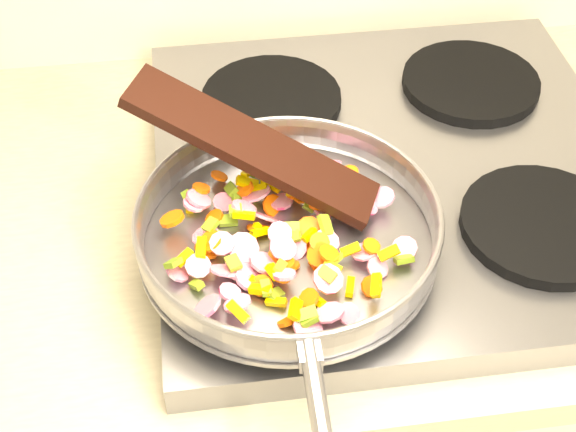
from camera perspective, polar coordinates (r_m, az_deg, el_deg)
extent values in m
cube|color=#939399|center=(1.04, 7.53, 3.04)|extent=(0.60, 0.60, 0.04)
cylinder|color=black|center=(0.89, 1.02, -2.37)|extent=(0.19, 0.19, 0.02)
cylinder|color=black|center=(0.97, 17.67, -0.58)|extent=(0.19, 0.19, 0.02)
cylinder|color=black|center=(1.10, -1.18, 8.31)|extent=(0.19, 0.19, 0.02)
cylinder|color=black|center=(1.16, 12.86, 9.25)|extent=(0.19, 0.19, 0.02)
cylinder|color=#9E9EA5|center=(0.89, 0.00, -1.89)|extent=(0.33, 0.33, 0.01)
torus|color=#9E9EA5|center=(0.87, 0.00, -0.75)|extent=(0.37, 0.37, 0.04)
torus|color=#9E9EA5|center=(0.85, 0.00, 0.19)|extent=(0.33, 0.33, 0.01)
cube|color=#9E9EA5|center=(0.75, 1.53, -9.76)|extent=(0.02, 0.03, 0.02)
cube|color=#ECC900|center=(0.84, -2.20, -4.82)|extent=(0.02, 0.02, 0.02)
cylinder|color=#FF6008|center=(0.96, 0.13, 4.45)|extent=(0.03, 0.03, 0.02)
cylinder|color=#FF6008|center=(0.92, 1.00, 1.43)|extent=(0.03, 0.03, 0.01)
cylinder|color=#CE1456|center=(0.81, 4.37, -6.98)|extent=(0.03, 0.03, 0.02)
cube|color=olive|center=(0.90, -4.28, -0.31)|extent=(0.02, 0.01, 0.01)
cube|color=olive|center=(0.80, 1.30, -7.00)|extent=(0.02, 0.02, 0.01)
cylinder|color=#CE1456|center=(0.85, -3.55, -3.86)|extent=(0.05, 0.05, 0.01)
cylinder|color=#CE1456|center=(0.92, 4.36, 1.98)|extent=(0.03, 0.03, 0.01)
cylinder|color=#CE1456|center=(0.82, 2.87, -4.49)|extent=(0.04, 0.04, 0.02)
cylinder|color=#CE1456|center=(0.84, -2.83, -4.51)|extent=(0.04, 0.04, 0.02)
cube|color=#ECC900|center=(0.80, 0.51, -6.66)|extent=(0.02, 0.03, 0.01)
cylinder|color=#FF6008|center=(0.86, -6.49, -3.51)|extent=(0.03, 0.03, 0.02)
cube|color=olive|center=(0.92, 2.59, 1.86)|extent=(0.02, 0.02, 0.01)
cylinder|color=#CE1456|center=(0.81, 2.96, -6.87)|extent=(0.04, 0.04, 0.01)
cube|color=#ECC900|center=(0.82, 2.04, -5.98)|extent=(0.02, 0.02, 0.01)
cylinder|color=#CE1456|center=(0.89, 4.22, 0.65)|extent=(0.03, 0.03, 0.02)
cylinder|color=#CE1456|center=(0.92, -4.59, 0.98)|extent=(0.03, 0.03, 0.01)
cube|color=olive|center=(0.84, -6.51, -4.87)|extent=(0.02, 0.02, 0.01)
cube|color=olive|center=(0.83, -0.59, -3.65)|extent=(0.02, 0.02, 0.02)
cube|color=olive|center=(0.89, -3.74, 0.42)|extent=(0.02, 0.02, 0.01)
cube|color=olive|center=(0.91, 1.68, 0.97)|extent=(0.02, 0.02, 0.02)
cube|color=olive|center=(0.87, 0.31, -1.50)|extent=(0.02, 0.02, 0.01)
cylinder|color=#CE1456|center=(0.85, -1.60, -3.39)|extent=(0.05, 0.05, 0.02)
cylinder|color=#CE1456|center=(0.81, -5.81, -6.48)|extent=(0.04, 0.04, 0.03)
cube|color=#ECC900|center=(0.83, 3.16, -3.70)|extent=(0.02, 0.02, 0.01)
cube|color=#ECC900|center=(0.93, -7.01, 0.87)|extent=(0.01, 0.03, 0.01)
cube|color=#ECC900|center=(0.81, 6.30, -4.92)|extent=(0.02, 0.03, 0.01)
cylinder|color=#CE1456|center=(0.87, 8.29, -2.27)|extent=(0.03, 0.03, 0.02)
cube|color=olive|center=(0.97, -1.46, 4.25)|extent=(0.02, 0.02, 0.01)
cylinder|color=#CE1456|center=(0.91, 6.68, 1.33)|extent=(0.04, 0.04, 0.02)
cylinder|color=#CE1456|center=(0.90, 2.50, 0.43)|extent=(0.03, 0.03, 0.02)
cube|color=olive|center=(0.87, 0.07, -0.80)|extent=(0.02, 0.02, 0.01)
cylinder|color=#CE1456|center=(0.90, 5.74, 0.83)|extent=(0.03, 0.03, 0.03)
cylinder|color=#FF6008|center=(0.83, -1.88, -4.98)|extent=(0.03, 0.03, 0.02)
cube|color=#ECC900|center=(0.88, -3.15, 0.06)|extent=(0.03, 0.02, 0.01)
cube|color=#ECC900|center=(0.84, 4.44, -5.04)|extent=(0.01, 0.03, 0.01)
cylinder|color=#CE1456|center=(0.86, -3.20, -2.26)|extent=(0.05, 0.05, 0.02)
cylinder|color=#CE1456|center=(0.87, 0.40, -2.26)|extent=(0.04, 0.04, 0.02)
cylinder|color=#CE1456|center=(0.85, -7.85, -4.01)|extent=(0.03, 0.04, 0.02)
cylinder|color=#FF6008|center=(0.84, 2.93, -2.68)|extent=(0.03, 0.03, 0.01)
cube|color=#ECC900|center=(0.82, -0.85, -6.12)|extent=(0.02, 0.02, 0.01)
cube|color=olive|center=(0.87, -5.52, -0.64)|extent=(0.02, 0.02, 0.01)
cylinder|color=#CE1456|center=(0.86, 2.75, -1.83)|extent=(0.03, 0.03, 0.02)
cube|color=#ECC900|center=(0.83, -1.02, -3.99)|extent=(0.02, 0.02, 0.02)
cylinder|color=#CE1456|center=(0.86, -0.59, -1.23)|extent=(0.03, 0.02, 0.02)
cylinder|color=#FF6008|center=(0.93, 4.45, 3.13)|extent=(0.03, 0.03, 0.01)
cylinder|color=#FF6008|center=(0.90, 2.21, 0.83)|extent=(0.03, 0.02, 0.01)
cube|color=#ECC900|center=(0.92, -1.20, 2.25)|extent=(0.02, 0.02, 0.01)
cylinder|color=#CE1456|center=(0.91, -6.39, 1.22)|extent=(0.03, 0.04, 0.02)
cube|color=#ECC900|center=(0.79, -3.58, -6.81)|extent=(0.02, 0.03, 0.02)
cylinder|color=#CE1456|center=(0.90, -1.60, -0.08)|extent=(0.03, 0.04, 0.03)
cylinder|color=#FF6008|center=(0.92, -1.05, 0.72)|extent=(0.03, 0.03, 0.03)
cylinder|color=#CE1456|center=(0.89, -5.90, -1.41)|extent=(0.03, 0.03, 0.01)
cylinder|color=#FF6008|center=(0.86, -5.53, -1.79)|extent=(0.04, 0.04, 0.02)
cube|color=#ECC900|center=(0.85, 4.47, -2.40)|extent=(0.02, 0.01, 0.02)
cube|color=#ECC900|center=(0.88, -1.98, -1.13)|extent=(0.02, 0.02, 0.01)
cylinder|color=#CE1456|center=(0.84, -6.41, -3.54)|extent=(0.03, 0.03, 0.02)
cube|color=#ECC900|center=(0.86, -5.14, -1.69)|extent=(0.02, 0.02, 0.01)
cylinder|color=#FF6008|center=(0.86, 2.10, -3.58)|extent=(0.03, 0.03, 0.03)
cube|color=olive|center=(0.89, 0.53, -0.97)|extent=(0.02, 0.02, 0.01)
cylinder|color=#CE1456|center=(0.96, 2.79, 3.64)|extent=(0.05, 0.05, 0.03)
cube|color=olive|center=(0.84, -8.15, -3.33)|extent=(0.02, 0.02, 0.02)
cube|color=#ECC900|center=(0.93, -2.92, 3.12)|extent=(0.02, 0.02, 0.01)
cylinder|color=#CE1456|center=(0.81, -3.62, -6.22)|extent=(0.03, 0.03, 0.02)
cylinder|color=#FF6008|center=(0.86, -0.61, -2.78)|extent=(0.03, 0.03, 0.01)
cube|color=olive|center=(0.86, 8.24, -3.07)|extent=(0.02, 0.02, 0.01)
cube|color=olive|center=(0.83, -0.92, -5.58)|extent=(0.02, 0.02, 0.02)
cylinder|color=#FF6008|center=(0.86, 2.26, -1.88)|extent=(0.03, 0.03, 0.02)
cube|color=#ECC900|center=(0.85, -6.18, -2.24)|extent=(0.01, 0.03, 0.01)
cube|color=olive|center=(0.85, 3.37, -3.06)|extent=(0.02, 0.02, 0.01)
cylinder|color=#CE1456|center=(0.85, -0.36, -2.26)|extent=(0.04, 0.04, 0.02)
cylinder|color=#FF6008|center=(0.92, 0.47, 1.52)|extent=(0.02, 0.02, 0.02)
cylinder|color=#CE1456|center=(0.80, 1.42, -7.94)|extent=(0.04, 0.04, 0.01)
cylinder|color=#FF6008|center=(0.85, -0.17, -3.43)|extent=(0.03, 0.03, 0.01)
cube|color=olive|center=(0.92, -6.62, 1.25)|extent=(0.02, 0.02, 0.01)
cylinder|color=#CE1456|center=(0.85, -4.72, -1.96)|extent=(0.03, 0.03, 0.02)
cylinder|color=#CE1456|center=(0.95, 3.78, 2.80)|extent=(0.03, 0.03, 0.01)
cube|color=#ECC900|center=(0.92, 0.24, 2.10)|extent=(0.02, 0.02, 0.02)
cylinder|color=#CE1456|center=(0.94, -1.20, 3.53)|extent=(0.03, 0.02, 0.02)
cube|color=olive|center=(0.93, -4.06, 1.91)|extent=(0.02, 0.02, 0.02)
cylinder|color=#FF6008|center=(0.88, 1.50, -0.86)|extent=(0.04, 0.04, 0.02)
cylinder|color=#FF6008|center=(0.84, 5.98, -5.02)|extent=(0.03, 0.03, 0.02)
cylinder|color=#FF6008|center=(0.83, -0.51, -4.24)|extent=(0.03, 0.03, 0.02)
cube|color=olive|center=(0.95, -2.47, 3.29)|extent=(0.02, 0.02, 0.01)
cylinder|color=#FF6008|center=(0.87, 1.97, -2.04)|extent=(0.03, 0.03, 0.02)
cylinder|color=#FF6008|center=(0.91, -5.25, -0.13)|extent=(0.02, 0.02, 0.02)
cylinder|color=#FF6008|center=(0.89, -2.07, -0.88)|extent=(0.04, 0.03, 0.02)
cube|color=olive|center=(0.95, -0.12, 2.57)|extent=(0.02, 0.02, 0.02)
cylinder|color=#FF6008|center=(0.87, -5.79, -2.38)|extent=(0.03, 0.03, 0.02)
cube|color=#ECC900|center=(0.82, -1.99, -5.25)|extent=(0.03, 0.02, 0.01)
cylinder|color=#CE1456|center=(0.86, 5.47, -2.54)|extent=(0.04, 0.04, 0.01)
cube|color=olive|center=(0.82, -1.59, -5.14)|extent=(0.01, 0.02, 0.01)
cylinder|color=#CE1456|center=(0.82, -0.25, -4.18)|extent=(0.03, 0.03, 0.02)
cube|color=olive|center=(0.92, -7.14, 1.31)|extent=(0.02, 0.02, 0.02)
cylinder|color=#FF6008|center=(0.81, 1.50, -5.86)|extent=(0.02, 0.02, 0.02)
cylinder|color=#CE1456|center=(0.85, 6.38, -3.69)|extent=(0.03, 0.03, 0.02)
cube|color=#ECC900|center=(0.92, -2.91, 2.39)|extent=(0.03, 0.01, 0.02)
cylinder|color=#CE1456|center=(0.82, -4.15, -5.41)|extent=(0.02, 0.02, 0.01)
cube|color=#ECC900|center=(0.85, 7.19, -2.61)|extent=(0.03, 0.01, 0.02)
cube|color=olive|center=(0.80, 1.51, -7.45)|extent=(0.02, 0.02, 0.01)
cube|color=#ECC900|center=(0.95, 4.10, 2.81)|extent=(0.03, 0.01, 0.02)
cylinder|color=#FF6008|center=(0.92, -3.08, 1.97)|extent=(0.03, 0.03, 0.02)
cube|color=#ECC900|center=(0.83, -1.99, -5.06)|extent=(0.02, 0.03, 0.02)
cube|color=#ECC900|center=(0.92, 2.53, 0.90)|extent=(0.02, 0.02, 0.02)
cylinder|color=#FF6008|center=(0.85, 5.96, -2.14)|extent=(0.03, 0.03, 0.01)
cube|color=olive|center=(0.87, 2.68, -0.65)|extent=(0.02, 0.03, 0.02)
cube|color=#ECC900|center=(0.92, -2.14, 1.95)|extent=(0.02, 0.01, 0.02)
cube|color=#ECC900|center=(0.85, -3.10, -3.78)|extent=(0.01, 0.03, 0.02)
cylinder|color=#FF6008|center=(0.81, -0.06, -7.50)|extent=(0.03, 0.02, 0.02)
cylinder|color=#FF6008|center=(0.96, -2.31, 4.43)|extent=(0.02, 0.02, 0.02)
cylinder|color=#FF6008|center=(0.96, -0.37, 3.37)|extent=(0.03, 0.03, 0.02)
cylinder|color=#FF6008|center=(0.95, 0.54, 2.62)|extent=(0.03, 0.03, 0.02)
cube|color=#ECC900|center=(0.93, -2.56, 1.52)|extent=(0.02, 0.03, 0.02)
cube|color=#ECC900|center=(0.87, 1.50, -1.38)|extent=(0.02, 0.02, 0.01)
cube|color=#ECC900|center=(0.84, -7.41, -2.96)|extent=(0.02, 0.02, 0.01)
cube|color=olive|center=(0.84, -3.90, -3.33)|extent=(0.02, 0.02, 0.01)
cylinder|color=#FF6008|center=(0.85, 2.27, -2.76)|extent=(0.04, 0.04, 0.02)
cube|color=olive|center=(0.96, -1.46, 3.94)|extent=(0.02, 0.02, 0.02)
cylinder|color=#CE1456|center=(0.90, -6.70, 0.84)|extent=(0.03, 0.03, 0.01)
cube|color=olive|center=(0.82, 2.79, -4.16)|extent=(0.02, 0.02, 0.01)
cube|color=#ECC900|center=(0.87, -0.57, -1.58)|extent=(0.02, 0.02, 0.01)
cylinder|color=#FF6008|center=(0.86, 0.06, -3.52)|extent=(0.02, 0.02, 0.01)
cylinder|color=#CE1456|center=(0.90, 2.15, -0.52)|extent=(0.04, 0.04, 0.01)
cylinder|color=#CE1456|center=(0.84, -4.57, -3.89)|extent=(0.04, 0.04, 0.02)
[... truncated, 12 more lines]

